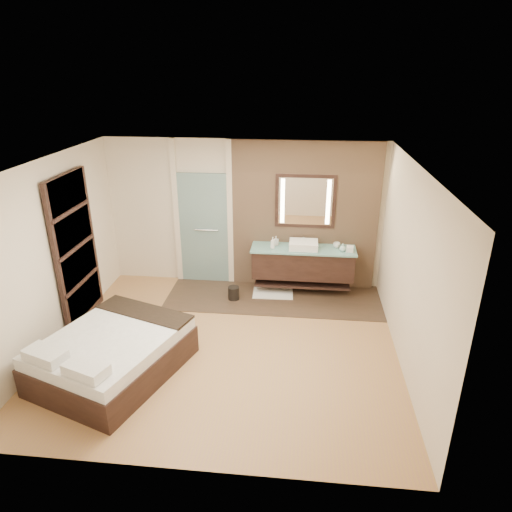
# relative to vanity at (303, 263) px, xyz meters

# --- Properties ---
(floor) EXTENTS (5.00, 5.00, 0.00)m
(floor) POSITION_rel_vanity_xyz_m (-1.10, -1.92, -0.58)
(floor) COLOR #A97E46
(floor) RESTS_ON ground
(tile_strip) EXTENTS (3.80, 1.30, 0.01)m
(tile_strip) POSITION_rel_vanity_xyz_m (-0.50, -0.32, -0.57)
(tile_strip) COLOR #372B1E
(tile_strip) RESTS_ON floor
(stone_wall) EXTENTS (2.60, 0.08, 2.70)m
(stone_wall) POSITION_rel_vanity_xyz_m (0.00, 0.29, 0.77)
(stone_wall) COLOR tan
(stone_wall) RESTS_ON floor
(vanity) EXTENTS (1.85, 0.55, 0.88)m
(vanity) POSITION_rel_vanity_xyz_m (0.00, 0.00, 0.00)
(vanity) COLOR black
(vanity) RESTS_ON stone_wall
(mirror_unit) EXTENTS (1.06, 0.04, 0.96)m
(mirror_unit) POSITION_rel_vanity_xyz_m (0.00, 0.24, 1.07)
(mirror_unit) COLOR black
(mirror_unit) RESTS_ON stone_wall
(frosted_door) EXTENTS (1.10, 0.12, 2.70)m
(frosted_door) POSITION_rel_vanity_xyz_m (-1.85, 0.28, 0.56)
(frosted_door) COLOR #A8D5D4
(frosted_door) RESTS_ON floor
(shoji_partition) EXTENTS (0.06, 1.20, 2.40)m
(shoji_partition) POSITION_rel_vanity_xyz_m (-3.53, -1.32, 0.63)
(shoji_partition) COLOR black
(shoji_partition) RESTS_ON floor
(bed) EXTENTS (2.03, 2.26, 0.72)m
(bed) POSITION_rel_vanity_xyz_m (-2.49, -2.68, -0.28)
(bed) COLOR black
(bed) RESTS_ON floor
(bath_mat) EXTENTS (0.74, 0.53, 0.02)m
(bath_mat) POSITION_rel_vanity_xyz_m (-0.52, -0.14, -0.56)
(bath_mat) COLOR white
(bath_mat) RESTS_ON floor
(waste_bin) EXTENTS (0.25, 0.25, 0.24)m
(waste_bin) POSITION_rel_vanity_xyz_m (-1.20, -0.44, -0.46)
(waste_bin) COLOR black
(waste_bin) RESTS_ON floor
(tissue_box) EXTENTS (0.13, 0.13, 0.10)m
(tissue_box) POSITION_rel_vanity_xyz_m (0.80, -0.09, 0.33)
(tissue_box) COLOR white
(tissue_box) RESTS_ON vanity
(soap_bottle_a) EXTENTS (0.10, 0.10, 0.21)m
(soap_bottle_a) POSITION_rel_vanity_xyz_m (-0.54, -0.08, 0.39)
(soap_bottle_a) COLOR white
(soap_bottle_a) RESTS_ON vanity
(soap_bottle_b) EXTENTS (0.09, 0.10, 0.17)m
(soap_bottle_b) POSITION_rel_vanity_xyz_m (-0.50, 0.08, 0.37)
(soap_bottle_b) COLOR #B2B2B2
(soap_bottle_b) RESTS_ON vanity
(soap_bottle_c) EXTENTS (0.13, 0.13, 0.14)m
(soap_bottle_c) POSITION_rel_vanity_xyz_m (0.68, -0.08, 0.35)
(soap_bottle_c) COLOR silver
(soap_bottle_c) RESTS_ON vanity
(cup) EXTENTS (0.15, 0.15, 0.10)m
(cup) POSITION_rel_vanity_xyz_m (0.58, 0.08, 0.33)
(cup) COLOR white
(cup) RESTS_ON vanity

